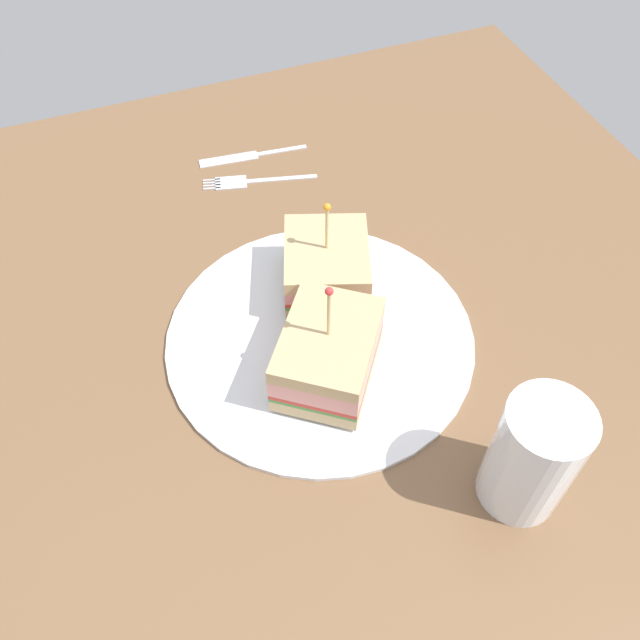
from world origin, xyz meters
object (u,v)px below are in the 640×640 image
at_px(sandwich_half_back, 326,266).
at_px(plate, 320,336).
at_px(fork, 247,181).
at_px(drink_glass, 532,459).
at_px(knife, 247,156).
at_px(sandwich_half_front, 328,354).

bearing_deg(sandwich_half_back, plate, 63.17).
bearing_deg(plate, sandwich_half_back, -116.83).
height_order(plate, fork, plate).
xyz_separation_m(sandwich_half_back, drink_glass, (-0.06, 0.25, 0.02)).
xyz_separation_m(plate, knife, (-0.02, -0.29, -0.00)).
height_order(drink_glass, knife, drink_glass).
xyz_separation_m(sandwich_half_back, knife, (0.01, -0.23, -0.03)).
height_order(sandwich_half_back, fork, sandwich_half_back).
height_order(plate, knife, plate).
distance_m(plate, fork, 0.24).
xyz_separation_m(sandwich_half_back, fork, (0.03, -0.19, -0.03)).
relative_size(sandwich_half_front, sandwich_half_back, 1.12).
xyz_separation_m(drink_glass, knife, (0.08, -0.49, -0.05)).
bearing_deg(plate, drink_glass, 115.08).
bearing_deg(sandwich_half_front, drink_glass, 123.44).
bearing_deg(plate, knife, -93.29).
distance_m(drink_glass, fork, 0.45).
bearing_deg(sandwich_half_front, sandwich_half_back, -110.70).
bearing_deg(sandwich_half_front, plate, -102.06).
height_order(sandwich_half_back, drink_glass, same).
relative_size(sandwich_half_back, drink_glass, 1.01).
bearing_deg(plate, sandwich_half_front, 77.94).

